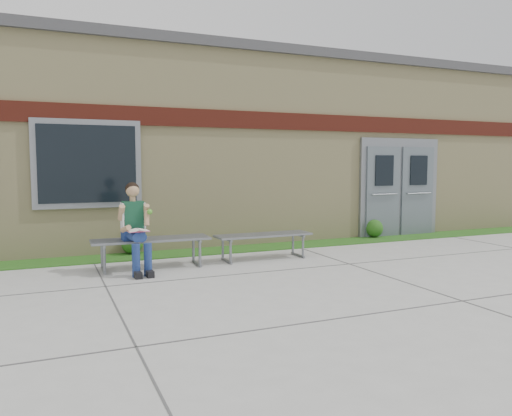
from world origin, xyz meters
name	(u,v)px	position (x,y,z in m)	size (l,w,h in m)	color
ground	(312,275)	(0.00, 0.00, 0.00)	(80.00, 80.00, 0.00)	#9E9E99
grass_strip	(248,248)	(0.00, 2.60, 0.01)	(16.00, 0.80, 0.02)	#234F15
school_building	(199,148)	(0.00, 5.99, 2.10)	(16.20, 6.22, 4.20)	beige
bench_left	(151,245)	(-2.16, 1.49, 0.38)	(1.91, 0.57, 0.49)	slate
bench_right	(263,240)	(-0.16, 1.49, 0.35)	(1.76, 0.50, 0.45)	slate
girl	(135,225)	(-2.45, 1.28, 0.74)	(0.51, 0.83, 1.41)	navy
shrub_mid	(132,243)	(-2.26, 2.85, 0.22)	(0.41, 0.41, 0.41)	#234F15
shrub_east	(374,228)	(3.24, 2.85, 0.22)	(0.41, 0.41, 0.41)	#234F15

